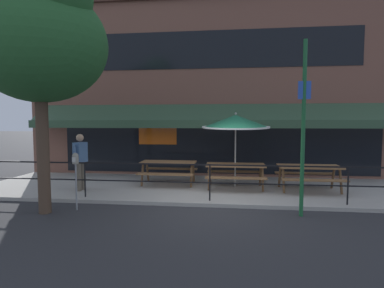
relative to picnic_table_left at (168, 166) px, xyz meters
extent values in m
plane|color=#2D2D30|center=(1.48, -2.20, -0.71)|extent=(120.00, 120.00, 0.00)
cube|color=#ADA89E|center=(1.48, -0.20, -0.66)|extent=(15.00, 4.00, 0.10)
cube|color=brown|center=(1.48, 2.05, 2.69)|extent=(15.00, 0.50, 6.80)
cube|color=black|center=(1.48, 1.79, 4.19)|extent=(10.50, 0.02, 1.40)
cube|color=black|center=(1.48, 1.79, 0.64)|extent=(12.00, 0.02, 2.30)
cube|color=orange|center=(-0.77, 1.77, 0.94)|extent=(1.50, 0.02, 0.70)
cube|color=#335138|center=(1.48, 1.25, 1.79)|extent=(13.80, 0.92, 0.70)
cube|color=#335138|center=(1.48, 0.74, 1.39)|extent=(13.80, 0.08, 0.28)
cylinder|color=black|center=(-1.97, -1.90, -0.13)|extent=(0.04, 0.04, 0.95)
cylinder|color=black|center=(1.48, -1.90, -0.13)|extent=(0.04, 0.04, 0.95)
cylinder|color=black|center=(4.93, -1.90, -0.13)|extent=(0.04, 0.04, 0.95)
cube|color=black|center=(1.48, -1.90, 0.34)|extent=(13.80, 0.04, 0.04)
cube|color=black|center=(1.48, -1.90, -0.13)|extent=(13.80, 0.03, 0.03)
cube|color=brown|center=(0.00, 0.00, 0.13)|extent=(1.80, 0.80, 0.05)
cube|color=brown|center=(0.00, -0.58, -0.17)|extent=(1.80, 0.26, 0.04)
cube|color=brown|center=(0.00, 0.58, -0.17)|extent=(1.80, 0.26, 0.04)
cylinder|color=brown|center=(0.80, -0.32, -0.24)|extent=(0.07, 0.30, 0.73)
cylinder|color=brown|center=(0.80, 0.32, -0.24)|extent=(0.07, 0.30, 0.73)
cylinder|color=brown|center=(-0.80, -0.32, -0.24)|extent=(0.07, 0.30, 0.73)
cylinder|color=brown|center=(-0.80, 0.32, -0.24)|extent=(0.07, 0.30, 0.73)
cube|color=brown|center=(2.19, -0.36, 0.13)|extent=(1.80, 0.80, 0.05)
cube|color=brown|center=(2.19, -0.94, -0.17)|extent=(1.80, 0.26, 0.04)
cube|color=brown|center=(2.19, 0.22, -0.17)|extent=(1.80, 0.26, 0.04)
cylinder|color=brown|center=(2.99, -0.68, -0.24)|extent=(0.07, 0.30, 0.73)
cylinder|color=brown|center=(2.99, -0.04, -0.24)|extent=(0.07, 0.30, 0.73)
cylinder|color=brown|center=(1.39, -0.68, -0.24)|extent=(0.07, 0.30, 0.73)
cylinder|color=brown|center=(1.39, -0.04, -0.24)|extent=(0.07, 0.30, 0.73)
cube|color=brown|center=(4.37, -0.44, 0.13)|extent=(1.80, 0.80, 0.05)
cube|color=brown|center=(4.37, -1.02, -0.17)|extent=(1.80, 0.26, 0.04)
cube|color=brown|center=(4.37, 0.14, -0.17)|extent=(1.80, 0.26, 0.04)
cylinder|color=brown|center=(5.17, -0.76, -0.24)|extent=(0.07, 0.30, 0.73)
cylinder|color=brown|center=(5.17, -0.12, -0.24)|extent=(0.07, 0.30, 0.73)
cylinder|color=brown|center=(3.57, -0.76, -0.24)|extent=(0.07, 0.30, 0.73)
cylinder|color=brown|center=(3.57, -0.12, -0.24)|extent=(0.07, 0.30, 0.73)
cylinder|color=#B7B2A8|center=(2.19, -0.07, 0.54)|extent=(0.04, 0.04, 2.30)
cone|color=#1E6B47|center=(2.19, -0.07, 1.49)|extent=(2.10, 2.11, 0.48)
cylinder|color=white|center=(2.19, -0.07, 1.30)|extent=(2.14, 2.14, 0.12)
sphere|color=#B7B2A8|center=(2.19, -0.07, 1.73)|extent=(0.07, 0.07, 0.07)
cylinder|color=#665B4C|center=(-2.46, -1.03, -0.18)|extent=(0.15, 0.15, 0.86)
cylinder|color=#665B4C|center=(-2.50, -1.23, -0.18)|extent=(0.15, 0.15, 0.86)
cube|color=#4C709E|center=(-2.48, -1.13, 0.55)|extent=(0.31, 0.44, 0.60)
cylinder|color=#4C709E|center=(-2.43, -0.88, 0.52)|extent=(0.10, 0.10, 0.54)
cylinder|color=#4C709E|center=(-2.53, -1.39, 0.52)|extent=(0.10, 0.10, 0.54)
sphere|color=tan|center=(-2.48, -1.13, 0.99)|extent=(0.22, 0.22, 0.22)
cylinder|color=gray|center=(-1.76, -2.79, -0.13)|extent=(0.04, 0.04, 1.15)
cylinder|color=gray|center=(-1.76, -2.79, 0.54)|extent=(0.15, 0.15, 0.20)
sphere|color=gray|center=(-1.76, -2.79, 0.64)|extent=(0.14, 0.14, 0.14)
cube|color=silver|center=(-1.76, -2.87, 0.55)|extent=(0.08, 0.01, 0.13)
cylinder|color=#1E6033|center=(3.63, -2.65, 1.30)|extent=(0.09, 0.09, 4.00)
cube|color=blue|center=(3.63, -2.67, 2.18)|extent=(0.28, 0.02, 0.40)
cylinder|color=brown|center=(-2.39, -3.10, 0.76)|extent=(0.28, 0.28, 2.93)
ellipsoid|color=#28602D|center=(-2.39, -3.10, 3.24)|extent=(3.12, 2.81, 2.65)
camera|label=1|loc=(1.91, -9.67, 1.46)|focal=28.00mm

